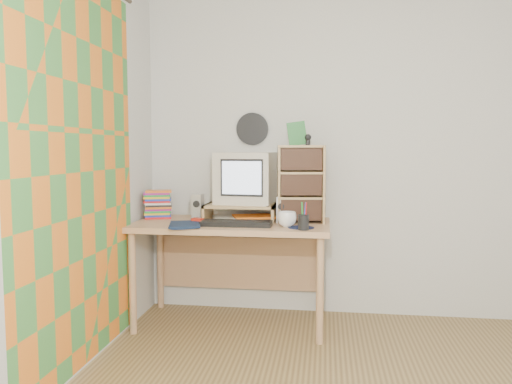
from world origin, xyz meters
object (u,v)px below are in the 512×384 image
(mug, at_px, (287,219))
(diary, at_px, (169,223))
(keyboard, at_px, (236,223))
(cd_rack, at_px, (301,184))
(dvd_stack, at_px, (158,200))
(crt_monitor, at_px, (245,178))
(desk, at_px, (233,239))

(mug, distance_m, diary, 0.80)
(mug, bearing_deg, keyboard, -178.95)
(diary, bearing_deg, cd_rack, 7.43)
(dvd_stack, bearing_deg, cd_rack, -20.40)
(cd_rack, bearing_deg, crt_monitor, 163.78)
(desk, xyz_separation_m, diary, (-0.38, -0.33, 0.16))
(crt_monitor, distance_m, cd_rack, 0.42)
(cd_rack, bearing_deg, keyboard, -158.06)
(desk, relative_size, crt_monitor, 3.50)
(desk, distance_m, crt_monitor, 0.46)
(desk, xyz_separation_m, keyboard, (0.06, -0.22, 0.15))
(desk, relative_size, mug, 10.84)
(keyboard, distance_m, diary, 0.45)
(desk, distance_m, dvd_stack, 0.66)
(mug, height_order, diary, mug)
(dvd_stack, relative_size, cd_rack, 0.50)
(keyboard, bearing_deg, cd_rack, 28.73)
(dvd_stack, distance_m, cd_rack, 1.10)
(dvd_stack, distance_m, diary, 0.46)
(dvd_stack, relative_size, mug, 2.12)
(keyboard, distance_m, dvd_stack, 0.73)
(desk, xyz_separation_m, crt_monitor, (0.07, 0.09, 0.44))
(keyboard, relative_size, diary, 1.93)
(crt_monitor, relative_size, keyboard, 0.82)
(desk, relative_size, dvd_stack, 5.11)
(keyboard, height_order, mug, mug)
(diary, bearing_deg, dvd_stack, 104.53)
(desk, height_order, keyboard, keyboard)
(dvd_stack, height_order, mug, dvd_stack)
(dvd_stack, bearing_deg, diary, -79.05)
(cd_rack, distance_m, diary, 0.97)
(crt_monitor, bearing_deg, mug, -35.42)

